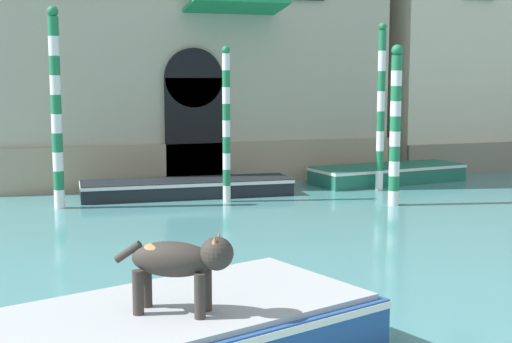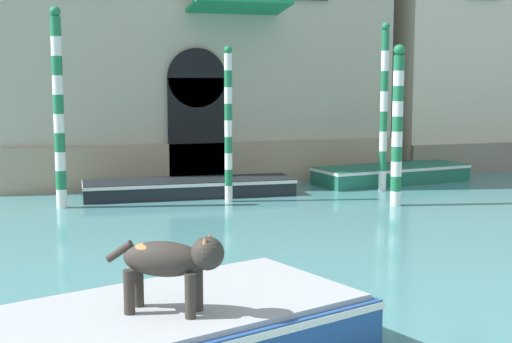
{
  "view_description": "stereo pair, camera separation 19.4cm",
  "coord_description": "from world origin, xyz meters",
  "px_view_note": "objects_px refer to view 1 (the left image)",
  "views": [
    {
      "loc": [
        -2.34,
        -2.66,
        3.03
      ],
      "look_at": [
        2.04,
        10.49,
        1.2
      ],
      "focal_mm": 50.0,
      "sensor_mm": 36.0,
      "label": 1
    },
    {
      "loc": [
        -2.16,
        -2.72,
        3.03
      ],
      "look_at": [
        2.04,
        10.49,
        1.2
      ],
      "focal_mm": 50.0,
      "sensor_mm": 36.0,
      "label": 2
    }
  ],
  "objects_px": {
    "boat_moored_near_palazzo": "(187,187)",
    "mooring_pole_2": "(56,108)",
    "boat_moored_far": "(388,173)",
    "mooring_pole_0": "(226,124)",
    "mooring_pole_3": "(395,125)",
    "dog_on_deck": "(181,261)",
    "mooring_pole_4": "(381,107)"
  },
  "relations": [
    {
      "from": "mooring_pole_2",
      "to": "mooring_pole_3",
      "type": "relative_size",
      "value": 1.22
    },
    {
      "from": "mooring_pole_0",
      "to": "mooring_pole_4",
      "type": "distance_m",
      "value": 4.47
    },
    {
      "from": "dog_on_deck",
      "to": "mooring_pole_3",
      "type": "xyz_separation_m",
      "value": [
        6.9,
        7.87,
        0.76
      ]
    },
    {
      "from": "dog_on_deck",
      "to": "boat_moored_far",
      "type": "relative_size",
      "value": 0.24
    },
    {
      "from": "boat_moored_near_palazzo",
      "to": "boat_moored_far",
      "type": "bearing_deg",
      "value": 8.34
    },
    {
      "from": "dog_on_deck",
      "to": "mooring_pole_0",
      "type": "xyz_separation_m",
      "value": [
        3.26,
        9.61,
        0.75
      ]
    },
    {
      "from": "mooring_pole_2",
      "to": "mooring_pole_4",
      "type": "relative_size",
      "value": 1.04
    },
    {
      "from": "dog_on_deck",
      "to": "boat_moored_far",
      "type": "xyz_separation_m",
      "value": [
        8.61,
        11.24,
        -0.89
      ]
    },
    {
      "from": "mooring_pole_3",
      "to": "mooring_pole_0",
      "type": "bearing_deg",
      "value": 154.46
    },
    {
      "from": "dog_on_deck",
      "to": "mooring_pole_0",
      "type": "height_order",
      "value": "mooring_pole_0"
    },
    {
      "from": "boat_moored_near_palazzo",
      "to": "boat_moored_far",
      "type": "height_order",
      "value": "boat_moored_far"
    },
    {
      "from": "mooring_pole_0",
      "to": "mooring_pole_3",
      "type": "height_order",
      "value": "mooring_pole_3"
    },
    {
      "from": "boat_moored_far",
      "to": "mooring_pole_3",
      "type": "distance_m",
      "value": 4.13
    },
    {
      "from": "boat_moored_far",
      "to": "mooring_pole_0",
      "type": "relative_size",
      "value": 1.26
    },
    {
      "from": "boat_moored_near_palazzo",
      "to": "mooring_pole_4",
      "type": "bearing_deg",
      "value": -3.89
    },
    {
      "from": "dog_on_deck",
      "to": "mooring_pole_3",
      "type": "distance_m",
      "value": 10.49
    },
    {
      "from": "mooring_pole_4",
      "to": "mooring_pole_0",
      "type": "bearing_deg",
      "value": -174.25
    },
    {
      "from": "mooring_pole_0",
      "to": "mooring_pole_3",
      "type": "distance_m",
      "value": 4.04
    },
    {
      "from": "dog_on_deck",
      "to": "mooring_pole_2",
      "type": "xyz_separation_m",
      "value": [
        -0.7,
        9.98,
        1.18
      ]
    },
    {
      "from": "boat_moored_near_palazzo",
      "to": "boat_moored_far",
      "type": "xyz_separation_m",
      "value": [
        6.09,
        0.52,
        0.04
      ]
    },
    {
      "from": "boat_moored_near_palazzo",
      "to": "mooring_pole_3",
      "type": "distance_m",
      "value": 5.5
    },
    {
      "from": "mooring_pole_0",
      "to": "mooring_pole_2",
      "type": "bearing_deg",
      "value": 174.68
    },
    {
      "from": "mooring_pole_3",
      "to": "mooring_pole_2",
      "type": "bearing_deg",
      "value": 164.49
    },
    {
      "from": "boat_moored_far",
      "to": "mooring_pole_0",
      "type": "bearing_deg",
      "value": -170.93
    },
    {
      "from": "boat_moored_near_palazzo",
      "to": "mooring_pole_2",
      "type": "relative_size",
      "value": 1.18
    },
    {
      "from": "dog_on_deck",
      "to": "mooring_pole_3",
      "type": "height_order",
      "value": "mooring_pole_3"
    },
    {
      "from": "boat_moored_near_palazzo",
      "to": "mooring_pole_4",
      "type": "xyz_separation_m",
      "value": [
        5.17,
        -0.67,
        2.02
      ]
    },
    {
      "from": "boat_moored_near_palazzo",
      "to": "mooring_pole_4",
      "type": "height_order",
      "value": "mooring_pole_4"
    },
    {
      "from": "dog_on_deck",
      "to": "mooring_pole_4",
      "type": "bearing_deg",
      "value": 82.04
    },
    {
      "from": "dog_on_deck",
      "to": "mooring_pole_3",
      "type": "relative_size",
      "value": 0.3
    },
    {
      "from": "boat_moored_far",
      "to": "mooring_pole_3",
      "type": "xyz_separation_m",
      "value": [
        -1.71,
        -3.38,
        1.65
      ]
    },
    {
      "from": "dog_on_deck",
      "to": "mooring_pole_2",
      "type": "distance_m",
      "value": 10.07
    }
  ]
}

